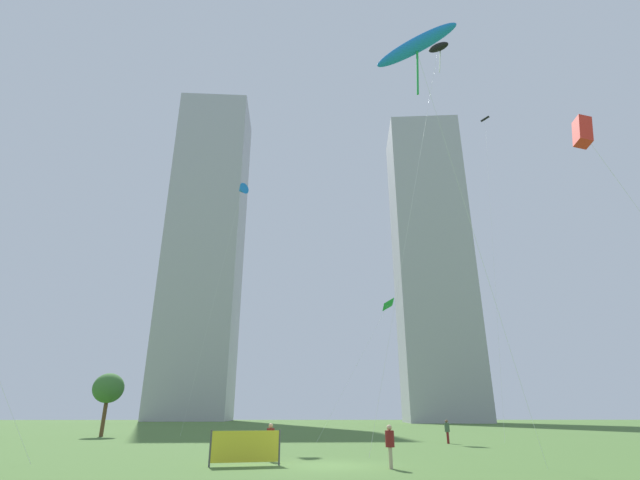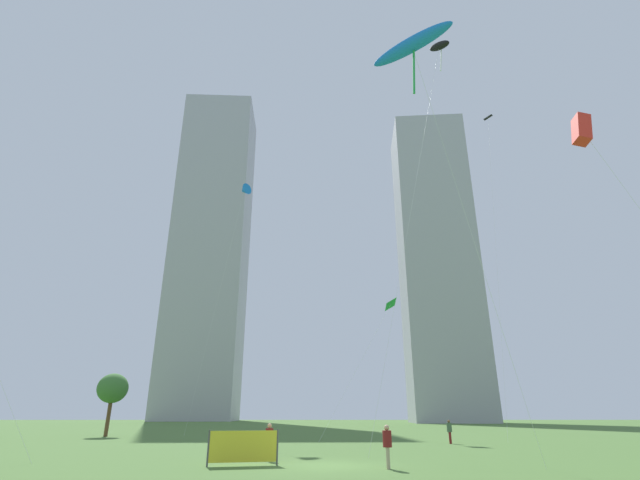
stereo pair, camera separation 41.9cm
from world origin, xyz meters
name	(u,v)px [view 1 (the left image)]	position (x,y,z in m)	size (l,w,h in m)	color
ground	(331,466)	(0.00, 0.00, 0.00)	(280.00, 280.00, 0.00)	#476B30
person_standing_0	(447,430)	(9.34, 14.77, 0.95)	(0.37, 0.37, 1.65)	maroon
person_standing_1	(270,439)	(-2.80, 2.09, 0.96)	(0.37, 0.37, 1.65)	#593372
person_standing_2	(390,443)	(2.39, -1.29, 0.96)	(0.37, 0.37, 1.66)	tan
kite_flying_0	(387,305)	(6.49, 21.43, 11.82)	(7.67, 5.74, 12.38)	silver
kite_flying_1	(415,46)	(3.81, -5.35, 17.96)	(6.80, 5.51, 18.52)	silver
kite_flying_2	(242,190)	(-9.21, 26.94, 26.92)	(5.46, 1.95, 27.67)	silver
kite_flying_3	(583,132)	(12.06, -3.45, 14.70)	(8.20, 1.93, 15.62)	silver
kite_flying_5	(485,124)	(19.43, 23.01, 33.81)	(6.16, 7.73, 35.08)	silver
kite_flying_6	(438,48)	(10.23, 9.73, 32.38)	(9.08, 7.25, 33.26)	silver
park_tree_0	(108,389)	(-20.84, 26.03, 4.38)	(2.94, 2.94, 5.84)	brown
distant_highrise_0	(431,261)	(30.40, 90.10, 38.99)	(18.03, 16.53, 77.98)	#A8A8AD
distant_highrise_1	(206,247)	(-34.59, 116.55, 51.83)	(22.01, 20.51, 103.66)	#A8A8AD
event_banner	(245,447)	(-3.68, -0.17, 0.77)	(2.97, 0.67, 1.45)	#4C4C4C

